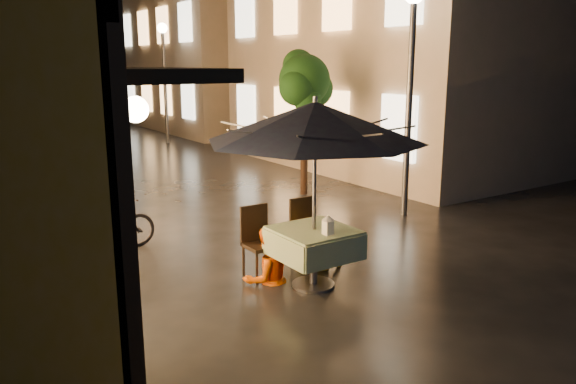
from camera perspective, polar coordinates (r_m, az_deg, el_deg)
ground at (r=7.73m, az=6.40°, el=-8.78°), size 90.00×90.00×0.00m
east_building_near at (r=17.07m, az=12.17°, el=14.56°), size 7.30×9.30×6.80m
east_building_far at (r=26.44m, az=-6.49°, el=14.64°), size 7.30×10.30×7.30m
street_tree at (r=12.24m, az=1.72°, el=10.94°), size 1.43×1.20×3.15m
streetlamp_near at (r=10.70m, az=12.40°, el=13.02°), size 0.36×0.36×4.23m
streetlamp_far at (r=20.92m, az=-12.50°, el=12.85°), size 0.36×0.36×4.23m
cafe_table at (r=7.27m, az=2.63°, el=-5.22°), size 0.99×0.99×0.78m
patio_umbrella at (r=6.94m, az=2.77°, el=7.12°), size 2.76×2.76×2.46m
cafe_chair_left at (r=7.66m, az=-3.07°, el=-4.65°), size 0.42×0.42×0.97m
cafe_chair_right at (r=8.08m, az=1.83°, el=-3.70°), size 0.42×0.42×0.97m
table_lantern at (r=6.95m, az=4.08°, el=-3.24°), size 0.16×0.16×0.25m
person_orange at (r=7.42m, az=-2.21°, el=-3.76°), size 0.71×0.55×1.44m
person_yellow at (r=7.90m, az=3.17°, el=-3.00°), size 0.99×0.73×1.37m
bicycle_0 at (r=9.00m, az=-18.11°, el=-3.38°), size 1.64×0.69×0.84m
bicycle_1 at (r=11.09m, az=-20.40°, el=0.10°), size 1.81×0.54×1.08m
bicycle_2 at (r=11.98m, az=-21.32°, el=0.73°), size 2.00×1.36×1.00m
bicycle_3 at (r=11.88m, az=-21.13°, el=0.70°), size 1.73×0.66×1.01m
bicycle_4 at (r=13.85m, az=-25.04°, el=1.87°), size 1.93×1.16×0.96m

